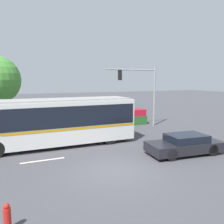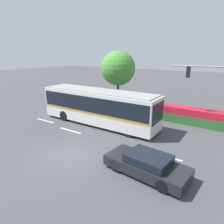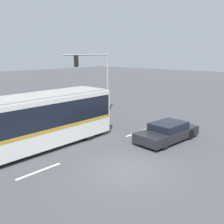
{
  "view_description": "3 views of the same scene",
  "coord_description": "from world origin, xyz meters",
  "views": [
    {
      "loc": [
        -4.7,
        -10.22,
        4.45
      ],
      "look_at": [
        2.49,
        5.77,
        2.07
      ],
      "focal_mm": 38.04,
      "sensor_mm": 36.0,
      "label": 1
    },
    {
      "loc": [
        8.65,
        -8.22,
        6.35
      ],
      "look_at": [
        0.78,
        3.65,
        2.11
      ],
      "focal_mm": 31.67,
      "sensor_mm": 36.0,
      "label": 2
    },
    {
      "loc": [
        -9.22,
        -7.36,
        5.53
      ],
      "look_at": [
        3.33,
        3.91,
        1.69
      ],
      "focal_mm": 41.77,
      "sensor_mm": 36.0,
      "label": 3
    }
  ],
  "objects": [
    {
      "name": "ground_plane",
      "position": [
        0.0,
        0.0,
        0.0
      ],
      "size": [
        140.0,
        140.0,
        0.0
      ],
      "primitive_type": "plane",
      "color": "#444449"
    },
    {
      "name": "city_bus",
      "position": [
        -2.08,
        5.7,
        1.81
      ],
      "size": [
        11.47,
        2.65,
        3.18
      ],
      "rotation": [
        0.0,
        0.0,
        0.0
      ],
      "color": "silver",
      "rests_on": "ground"
    },
    {
      "name": "sedan_foreground",
      "position": [
        5.01,
        0.66,
        0.58
      ],
      "size": [
        4.7,
        2.32,
        1.2
      ],
      "rotation": [
        0.0,
        0.0,
        3.05
      ],
      "color": "black",
      "rests_on": "ground"
    },
    {
      "name": "traffic_light_pole",
      "position": [
        7.17,
        9.07,
        3.81
      ],
      "size": [
        5.19,
        0.24,
        5.68
      ],
      "rotation": [
        0.0,
        0.0,
        3.14
      ],
      "color": "gray",
      "rests_on": "ground"
    },
    {
      "name": "flowering_hedge",
      "position": [
        3.46,
        10.46,
        0.73
      ],
      "size": [
        9.45,
        1.41,
        1.5
      ],
      "color": "#286028",
      "rests_on": "ground"
    },
    {
      "name": "lane_stripe_mid",
      "position": [
        5.12,
        3.12,
        0.01
      ],
      "size": [
        2.4,
        0.16,
        0.01
      ],
      "primitive_type": "cube",
      "color": "silver",
      "rests_on": "ground"
    },
    {
      "name": "lane_stripe_far",
      "position": [
        -3.0,
        2.92,
        0.01
      ],
      "size": [
        2.4,
        0.16,
        0.01
      ],
      "primitive_type": "cube",
      "color": "silver",
      "rests_on": "ground"
    }
  ]
}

